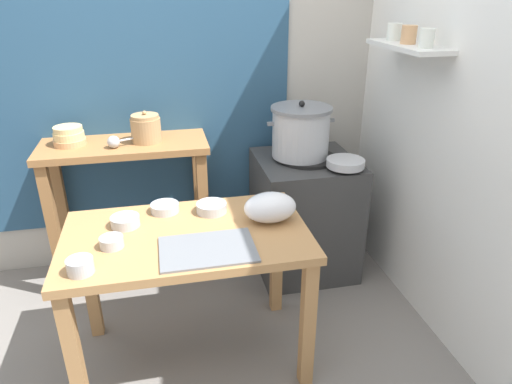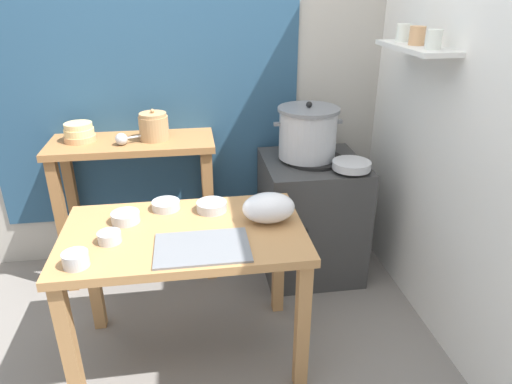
{
  "view_description": "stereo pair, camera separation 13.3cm",
  "coord_description": "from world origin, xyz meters",
  "px_view_note": "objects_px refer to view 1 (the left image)",
  "views": [
    {
      "loc": [
        -0.02,
        -1.81,
        1.74
      ],
      "look_at": [
        0.41,
        0.17,
        0.82
      ],
      "focal_mm": 32.18,
      "sensor_mm": 36.0,
      "label": 1
    },
    {
      "loc": [
        0.11,
        -1.83,
        1.74
      ],
      "look_at": [
        0.41,
        0.17,
        0.82
      ],
      "focal_mm": 32.18,
      "sensor_mm": 36.0,
      "label": 2
    }
  ],
  "objects_px": {
    "back_shelf_table": "(128,178)",
    "bowl_stack_enamel": "(69,136)",
    "wide_pan": "(345,163)",
    "prep_bowl_2": "(125,221)",
    "prep_table": "(188,254)",
    "clay_pot": "(146,128)",
    "prep_bowl_4": "(80,265)",
    "serving_tray": "(208,249)",
    "prep_bowl_3": "(212,207)",
    "plastic_bag": "(270,207)",
    "steamer_pot": "(301,132)",
    "prep_bowl_1": "(165,207)",
    "ladle": "(115,142)",
    "prep_bowl_0": "(112,242)",
    "stove_block": "(304,214)"
  },
  "relations": [
    {
      "from": "ladle",
      "to": "plastic_bag",
      "type": "height_order",
      "value": "ladle"
    },
    {
      "from": "stove_block",
      "to": "prep_bowl_0",
      "type": "distance_m",
      "value": 1.38
    },
    {
      "from": "prep_bowl_0",
      "to": "plastic_bag",
      "type": "bearing_deg",
      "value": 7.03
    },
    {
      "from": "prep_bowl_0",
      "to": "prep_bowl_3",
      "type": "distance_m",
      "value": 0.51
    },
    {
      "from": "serving_tray",
      "to": "prep_bowl_3",
      "type": "relative_size",
      "value": 2.71
    },
    {
      "from": "plastic_bag",
      "to": "prep_table",
      "type": "bearing_deg",
      "value": -175.45
    },
    {
      "from": "prep_table",
      "to": "prep_bowl_4",
      "type": "relative_size",
      "value": 10.74
    },
    {
      "from": "bowl_stack_enamel",
      "to": "serving_tray",
      "type": "bearing_deg",
      "value": -56.96
    },
    {
      "from": "prep_table",
      "to": "prep_bowl_3",
      "type": "distance_m",
      "value": 0.27
    },
    {
      "from": "prep_bowl_1",
      "to": "steamer_pot",
      "type": "bearing_deg",
      "value": 29.3
    },
    {
      "from": "back_shelf_table",
      "to": "wide_pan",
      "type": "bearing_deg",
      "value": -15.19
    },
    {
      "from": "prep_bowl_2",
      "to": "serving_tray",
      "type": "bearing_deg",
      "value": -40.43
    },
    {
      "from": "plastic_bag",
      "to": "prep_bowl_0",
      "type": "bearing_deg",
      "value": -172.97
    },
    {
      "from": "prep_table",
      "to": "clay_pot",
      "type": "height_order",
      "value": "clay_pot"
    },
    {
      "from": "serving_tray",
      "to": "prep_bowl_0",
      "type": "xyz_separation_m",
      "value": [
        -0.39,
        0.11,
        0.02
      ]
    },
    {
      "from": "prep_bowl_3",
      "to": "prep_bowl_4",
      "type": "bearing_deg",
      "value": -143.76
    },
    {
      "from": "prep_bowl_3",
      "to": "back_shelf_table",
      "type": "bearing_deg",
      "value": 124.15
    },
    {
      "from": "steamer_pot",
      "to": "plastic_bag",
      "type": "height_order",
      "value": "steamer_pot"
    },
    {
      "from": "prep_table",
      "to": "clay_pot",
      "type": "distance_m",
      "value": 0.9
    },
    {
      "from": "back_shelf_table",
      "to": "bowl_stack_enamel",
      "type": "xyz_separation_m",
      "value": [
        -0.29,
        0.03,
        0.27
      ]
    },
    {
      "from": "prep_bowl_4",
      "to": "back_shelf_table",
      "type": "bearing_deg",
      "value": 82.7
    },
    {
      "from": "prep_table",
      "to": "ladle",
      "type": "relative_size",
      "value": 4.25
    },
    {
      "from": "plastic_bag",
      "to": "prep_bowl_2",
      "type": "bearing_deg",
      "value": 172.09
    },
    {
      "from": "bowl_stack_enamel",
      "to": "ladle",
      "type": "distance_m",
      "value": 0.28
    },
    {
      "from": "back_shelf_table",
      "to": "prep_bowl_1",
      "type": "distance_m",
      "value": 0.62
    },
    {
      "from": "plastic_bag",
      "to": "prep_bowl_2",
      "type": "height_order",
      "value": "plastic_bag"
    },
    {
      "from": "steamer_pot",
      "to": "ladle",
      "type": "height_order",
      "value": "steamer_pot"
    },
    {
      "from": "prep_table",
      "to": "wide_pan",
      "type": "bearing_deg",
      "value": 26.47
    },
    {
      "from": "prep_bowl_1",
      "to": "serving_tray",
      "type": "bearing_deg",
      "value": -68.18
    },
    {
      "from": "back_shelf_table",
      "to": "prep_bowl_3",
      "type": "xyz_separation_m",
      "value": [
        0.43,
        -0.63,
        0.07
      ]
    },
    {
      "from": "plastic_bag",
      "to": "stove_block",
      "type": "bearing_deg",
      "value": 58.86
    },
    {
      "from": "prep_table",
      "to": "steamer_pot",
      "type": "relative_size",
      "value": 2.67
    },
    {
      "from": "prep_table",
      "to": "prep_bowl_3",
      "type": "bearing_deg",
      "value": 52.61
    },
    {
      "from": "prep_table",
      "to": "ladle",
      "type": "bearing_deg",
      "value": 113.7
    },
    {
      "from": "wide_pan",
      "to": "prep_bowl_2",
      "type": "xyz_separation_m",
      "value": [
        -1.22,
        -0.35,
        -0.06
      ]
    },
    {
      "from": "ladle",
      "to": "serving_tray",
      "type": "height_order",
      "value": "ladle"
    },
    {
      "from": "clay_pot",
      "to": "back_shelf_table",
      "type": "bearing_deg",
      "value": -180.0
    },
    {
      "from": "clay_pot",
      "to": "bowl_stack_enamel",
      "type": "bearing_deg",
      "value": 175.6
    },
    {
      "from": "prep_bowl_3",
      "to": "wide_pan",
      "type": "bearing_deg",
      "value": 19.79
    },
    {
      "from": "stove_block",
      "to": "prep_bowl_4",
      "type": "xyz_separation_m",
      "value": [
        -1.21,
        -0.91,
        0.37
      ]
    },
    {
      "from": "prep_table",
      "to": "prep_bowl_0",
      "type": "distance_m",
      "value": 0.35
    },
    {
      "from": "prep_table",
      "to": "wide_pan",
      "type": "relative_size",
      "value": 5.01
    },
    {
      "from": "prep_table",
      "to": "back_shelf_table",
      "type": "height_order",
      "value": "back_shelf_table"
    },
    {
      "from": "steamer_pot",
      "to": "prep_bowl_3",
      "type": "relative_size",
      "value": 2.79
    },
    {
      "from": "stove_block",
      "to": "bowl_stack_enamel",
      "type": "relative_size",
      "value": 4.34
    },
    {
      "from": "prep_table",
      "to": "prep_bowl_2",
      "type": "height_order",
      "value": "prep_bowl_2"
    },
    {
      "from": "back_shelf_table",
      "to": "prep_bowl_1",
      "type": "relative_size",
      "value": 6.96
    },
    {
      "from": "prep_bowl_2",
      "to": "wide_pan",
      "type": "bearing_deg",
      "value": 16.02
    },
    {
      "from": "steamer_pot",
      "to": "prep_bowl_2",
      "type": "bearing_deg",
      "value": -150.4
    },
    {
      "from": "bowl_stack_enamel",
      "to": "wide_pan",
      "type": "xyz_separation_m",
      "value": [
        1.54,
        -0.37,
        -0.15
      ]
    }
  ]
}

